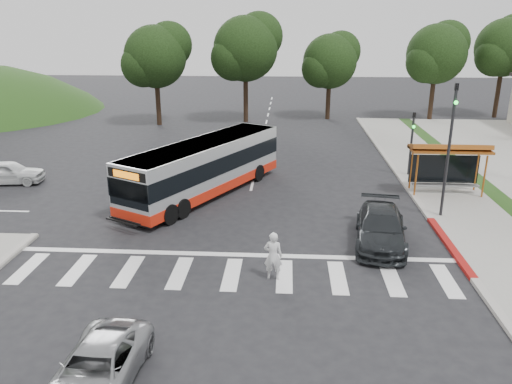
# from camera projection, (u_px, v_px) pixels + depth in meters

# --- Properties ---
(ground) EXTENTS (140.00, 140.00, 0.00)m
(ground) POSITION_uv_depth(u_px,v_px,m) (243.00, 224.00, 23.66)
(ground) COLOR black
(ground) RESTS_ON ground
(sidewalk_east) EXTENTS (4.00, 40.00, 0.12)m
(sidewalk_east) POSITION_uv_depth(u_px,v_px,m) (433.00, 178.00, 30.56)
(sidewalk_east) COLOR gray
(sidewalk_east) RESTS_ON ground
(curb_east) EXTENTS (0.30, 40.00, 0.15)m
(curb_east) POSITION_uv_depth(u_px,v_px,m) (400.00, 177.00, 30.67)
(curb_east) COLOR #9E9991
(curb_east) RESTS_ON ground
(curb_east_red) EXTENTS (0.32, 6.00, 0.15)m
(curb_east_red) POSITION_uv_depth(u_px,v_px,m) (450.00, 246.00, 21.22)
(curb_east_red) COLOR maroon
(curb_east_red) RESTS_ON ground
(crosswalk_ladder) EXTENTS (18.00, 2.60, 0.01)m
(crosswalk_ladder) POSITION_uv_depth(u_px,v_px,m) (232.00, 274.00, 18.93)
(crosswalk_ladder) COLOR silver
(crosswalk_ladder) RESTS_ON ground
(bus_shelter) EXTENTS (4.20, 1.60, 2.86)m
(bus_shelter) POSITION_uv_depth(u_px,v_px,m) (449.00, 153.00, 27.10)
(bus_shelter) COLOR #9F521A
(bus_shelter) RESTS_ON sidewalk_east
(traffic_signal_ne_tall) EXTENTS (0.18, 0.37, 6.50)m
(traffic_signal_ne_tall) POSITION_uv_depth(u_px,v_px,m) (450.00, 140.00, 23.26)
(traffic_signal_ne_tall) COLOR black
(traffic_signal_ne_tall) RESTS_ON ground
(traffic_signal_ne_short) EXTENTS (0.18, 0.37, 4.00)m
(traffic_signal_ne_short) POSITION_uv_depth(u_px,v_px,m) (412.00, 137.00, 30.33)
(traffic_signal_ne_short) COLOR black
(traffic_signal_ne_short) RESTS_ON ground
(tree_ne_a) EXTENTS (6.16, 5.74, 9.30)m
(tree_ne_a) POSITION_uv_depth(u_px,v_px,m) (437.00, 53.00, 47.19)
(tree_ne_a) COLOR black
(tree_ne_a) RESTS_ON parking_lot
(tree_ne_b) EXTENTS (6.16, 5.74, 10.02)m
(tree_ne_b) POSITION_uv_depth(u_px,v_px,m) (505.00, 46.00, 48.50)
(tree_ne_b) COLOR black
(tree_ne_b) RESTS_ON ground
(tree_north_a) EXTENTS (6.60, 6.15, 10.17)m
(tree_north_a) POSITION_uv_depth(u_px,v_px,m) (246.00, 48.00, 46.20)
(tree_north_a) COLOR black
(tree_north_a) RESTS_ON ground
(tree_north_b) EXTENTS (5.72, 5.33, 8.43)m
(tree_north_b) POSITION_uv_depth(u_px,v_px,m) (331.00, 60.00, 48.01)
(tree_north_b) COLOR black
(tree_north_b) RESTS_ON ground
(tree_north_c) EXTENTS (6.16, 5.74, 9.30)m
(tree_north_c) POSITION_uv_depth(u_px,v_px,m) (156.00, 56.00, 44.98)
(tree_north_c) COLOR black
(tree_north_c) RESTS_ON ground
(transit_bus) EXTENTS (7.59, 11.37, 2.98)m
(transit_bus) POSITION_uv_depth(u_px,v_px,m) (205.00, 169.00, 27.32)
(transit_bus) COLOR #B1B3B6
(transit_bus) RESTS_ON ground
(pedestrian) EXTENTS (0.71, 0.49, 1.87)m
(pedestrian) POSITION_uv_depth(u_px,v_px,m) (273.00, 256.00, 18.33)
(pedestrian) COLOR silver
(pedestrian) RESTS_ON ground
(dark_sedan) EXTENTS (2.77, 5.32, 1.47)m
(dark_sedan) POSITION_uv_depth(u_px,v_px,m) (381.00, 228.00, 21.37)
(dark_sedan) COLOR #212427
(dark_sedan) RESTS_ON ground
(silver_suv_south) EXTENTS (2.14, 4.33, 1.18)m
(silver_suv_south) POSITION_uv_depth(u_px,v_px,m) (97.00, 370.00, 12.82)
(silver_suv_south) COLOR #949598
(silver_suv_south) RESTS_ON ground
(west_car_white) EXTENTS (4.20, 2.11, 1.37)m
(west_car_white) POSITION_uv_depth(u_px,v_px,m) (8.00, 172.00, 29.49)
(west_car_white) COLOR silver
(west_car_white) RESTS_ON ground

